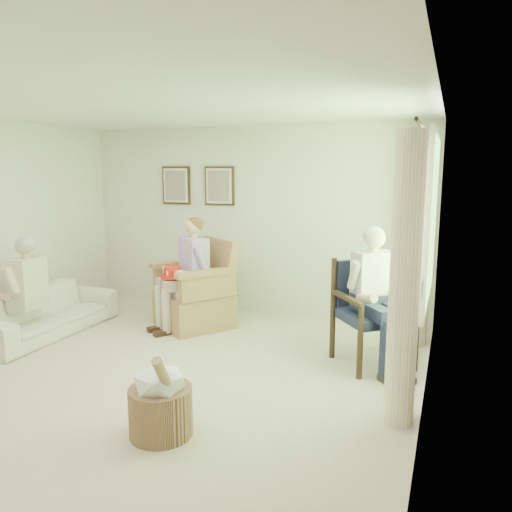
{
  "coord_description": "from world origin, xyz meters",
  "views": [
    {
      "loc": [
        2.64,
        -3.71,
        2.01
      ],
      "look_at": [
        0.62,
        1.42,
        1.05
      ],
      "focal_mm": 35.0,
      "sensor_mm": 36.0,
      "label": 1
    }
  ],
  "objects_px": {
    "wood_armchair": "(375,308)",
    "hatbox": "(161,400)",
    "person_sofa": "(22,285)",
    "person_dark": "(374,287)",
    "red_hat": "(173,273)",
    "sofa": "(45,312)",
    "person_wicker": "(189,265)",
    "wicker_armchair": "(196,298)"
  },
  "relations": [
    {
      "from": "sofa",
      "to": "red_hat",
      "type": "relative_size",
      "value": 6.26
    },
    {
      "from": "sofa",
      "to": "person_dark",
      "type": "xyz_separation_m",
      "value": [
        3.9,
        0.41,
        0.56
      ]
    },
    {
      "from": "person_sofa",
      "to": "red_hat",
      "type": "relative_size",
      "value": 4.06
    },
    {
      "from": "person_sofa",
      "to": "red_hat",
      "type": "distance_m",
      "value": 1.73
    },
    {
      "from": "wicker_armchair",
      "to": "wood_armchair",
      "type": "distance_m",
      "value": 2.39
    },
    {
      "from": "person_wicker",
      "to": "hatbox",
      "type": "height_order",
      "value": "person_wicker"
    },
    {
      "from": "wicker_armchair",
      "to": "red_hat",
      "type": "bearing_deg",
      "value": -81.29
    },
    {
      "from": "person_wicker",
      "to": "person_sofa",
      "type": "distance_m",
      "value": 1.94
    },
    {
      "from": "sofa",
      "to": "hatbox",
      "type": "distance_m",
      "value": 3.03
    },
    {
      "from": "wicker_armchair",
      "to": "person_dark",
      "type": "xyz_separation_m",
      "value": [
        2.35,
        -0.59,
        0.49
      ]
    },
    {
      "from": "wood_armchair",
      "to": "person_wicker",
      "type": "xyz_separation_m",
      "value": [
        -2.35,
        0.26,
        0.24
      ]
    },
    {
      "from": "person_wicker",
      "to": "hatbox",
      "type": "relative_size",
      "value": 1.95
    },
    {
      "from": "wood_armchair",
      "to": "person_wicker",
      "type": "relative_size",
      "value": 0.76
    },
    {
      "from": "wood_armchair",
      "to": "hatbox",
      "type": "bearing_deg",
      "value": -160.67
    },
    {
      "from": "person_dark",
      "to": "red_hat",
      "type": "height_order",
      "value": "person_dark"
    },
    {
      "from": "hatbox",
      "to": "wicker_armchair",
      "type": "bearing_deg",
      "value": 112.79
    },
    {
      "from": "person_dark",
      "to": "red_hat",
      "type": "relative_size",
      "value": 4.68
    },
    {
      "from": "wicker_armchair",
      "to": "hatbox",
      "type": "bearing_deg",
      "value": -32.51
    },
    {
      "from": "person_dark",
      "to": "wicker_armchair",
      "type": "bearing_deg",
      "value": 126.53
    },
    {
      "from": "wood_armchair",
      "to": "red_hat",
      "type": "height_order",
      "value": "wood_armchair"
    },
    {
      "from": "person_sofa",
      "to": "person_dark",
      "type": "bearing_deg",
      "value": 94.18
    },
    {
      "from": "sofa",
      "to": "person_wicker",
      "type": "relative_size",
      "value": 1.36
    },
    {
      "from": "wicker_armchair",
      "to": "hatbox",
      "type": "height_order",
      "value": "wicker_armchair"
    },
    {
      "from": "red_hat",
      "to": "wood_armchair",
      "type": "bearing_deg",
      "value": -2.45
    },
    {
      "from": "wood_armchair",
      "to": "hatbox",
      "type": "distance_m",
      "value": 2.5
    },
    {
      "from": "sofa",
      "to": "person_sofa",
      "type": "xyz_separation_m",
      "value": [
        -0.0,
        -0.31,
        0.41
      ]
    },
    {
      "from": "person_dark",
      "to": "red_hat",
      "type": "xyz_separation_m",
      "value": [
        -2.5,
        0.28,
        -0.1
      ]
    },
    {
      "from": "person_wicker",
      "to": "person_dark",
      "type": "relative_size",
      "value": 0.98
    },
    {
      "from": "person_dark",
      "to": "person_sofa",
      "type": "distance_m",
      "value": 3.97
    },
    {
      "from": "wicker_armchair",
      "to": "sofa",
      "type": "relative_size",
      "value": 0.59
    },
    {
      "from": "sofa",
      "to": "person_sofa",
      "type": "relative_size",
      "value": 1.54
    },
    {
      "from": "hatbox",
      "to": "person_wicker",
      "type": "bearing_deg",
      "value": 114.04
    },
    {
      "from": "hatbox",
      "to": "person_dark",
      "type": "bearing_deg",
      "value": 56.56
    },
    {
      "from": "wood_armchair",
      "to": "hatbox",
      "type": "height_order",
      "value": "wood_armchair"
    },
    {
      "from": "person_sofa",
      "to": "hatbox",
      "type": "xyz_separation_m",
      "value": [
        2.62,
        -1.22,
        -0.41
      ]
    },
    {
      "from": "person_sofa",
      "to": "sofa",
      "type": "bearing_deg",
      "value": 173.66
    },
    {
      "from": "red_hat",
      "to": "hatbox",
      "type": "bearing_deg",
      "value": -61.46
    },
    {
      "from": "wood_armchair",
      "to": "person_wicker",
      "type": "height_order",
      "value": "person_wicker"
    },
    {
      "from": "person_sofa",
      "to": "hatbox",
      "type": "bearing_deg",
      "value": 58.65
    },
    {
      "from": "wicker_armchair",
      "to": "sofa",
      "type": "distance_m",
      "value": 1.85
    },
    {
      "from": "hatbox",
      "to": "wood_armchair",
      "type": "bearing_deg",
      "value": 58.79
    },
    {
      "from": "wood_armchair",
      "to": "wicker_armchair",
      "type": "bearing_deg",
      "value": 130.62
    }
  ]
}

